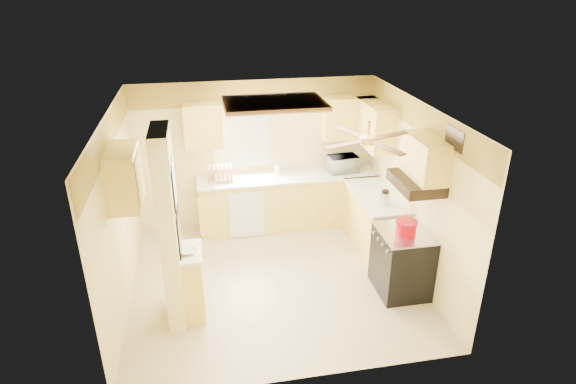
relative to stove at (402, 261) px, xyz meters
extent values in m
plane|color=tan|center=(-1.67, 0.55, -0.46)|extent=(4.00, 4.00, 0.00)
plane|color=white|center=(-1.67, 0.55, 2.04)|extent=(4.00, 4.00, 0.00)
plane|color=#F1DB93|center=(-1.67, 2.45, 0.79)|extent=(4.00, 0.00, 4.00)
plane|color=#F1DB93|center=(-1.67, -1.35, 0.79)|extent=(4.00, 0.00, 4.00)
plane|color=#F1DB93|center=(-3.67, 0.55, 0.79)|extent=(0.00, 3.80, 3.80)
plane|color=#F1DB93|center=(0.33, 0.55, 0.79)|extent=(0.00, 3.80, 3.80)
cube|color=yellow|center=(-1.67, 2.43, 1.84)|extent=(4.00, 0.02, 0.40)
cube|color=#F1DB93|center=(-3.02, 0.00, 0.79)|extent=(0.20, 0.70, 2.50)
cube|color=#FFD865|center=(-2.80, 0.00, -0.01)|extent=(0.25, 0.55, 0.90)
cube|color=silver|center=(-2.80, 0.00, 0.46)|extent=(0.28, 0.58, 0.04)
cube|color=#FFD865|center=(-1.17, 2.15, -0.01)|extent=(3.00, 0.60, 0.90)
cube|color=#FFD865|center=(0.03, 1.15, -0.01)|extent=(0.60, 1.40, 0.90)
cube|color=silver|center=(-1.17, 2.14, 0.46)|extent=(3.04, 0.64, 0.04)
cube|color=silver|center=(0.02, 1.15, 0.46)|extent=(0.64, 1.44, 0.04)
cube|color=white|center=(-1.92, 1.84, -0.03)|extent=(0.58, 0.02, 0.80)
cube|color=white|center=(-1.92, 2.44, 1.09)|extent=(0.92, 0.02, 1.02)
cube|color=white|center=(-1.92, 2.44, 1.09)|extent=(0.80, 0.02, 0.90)
cube|color=#FFD865|center=(-2.52, 2.27, 1.39)|extent=(0.60, 0.35, 0.70)
cube|color=#FFD865|center=(-0.12, 2.27, 1.39)|extent=(0.90, 0.35, 0.70)
cube|color=#FFD865|center=(0.16, 1.80, 1.39)|extent=(0.35, 1.00, 0.70)
cube|color=#FFD865|center=(-3.49, 0.30, 1.39)|extent=(0.35, 0.75, 0.70)
cube|color=#FFD865|center=(0.16, 0.00, 1.49)|extent=(0.35, 0.76, 0.52)
cube|color=black|center=(0.00, 0.00, -0.01)|extent=(0.65, 0.76, 0.90)
cube|color=silver|center=(0.00, 0.00, 0.44)|extent=(0.66, 0.77, 0.02)
cylinder|color=silver|center=(-0.33, -0.25, 0.34)|extent=(0.03, 0.05, 0.05)
cylinder|color=silver|center=(-0.33, -0.08, 0.34)|extent=(0.03, 0.05, 0.05)
cylinder|color=silver|center=(-0.33, 0.08, 0.34)|extent=(0.03, 0.05, 0.05)
cylinder|color=silver|center=(-0.33, 0.25, 0.34)|extent=(0.03, 0.05, 0.05)
cube|color=black|center=(0.07, 0.00, 1.16)|extent=(0.50, 0.76, 0.14)
cube|color=black|center=(-2.91, 0.00, 1.39)|extent=(0.02, 0.42, 0.57)
cube|color=white|center=(-2.90, 0.00, 1.39)|extent=(0.01, 0.37, 0.52)
cube|color=black|center=(-2.91, 0.00, 0.74)|extent=(0.02, 0.42, 0.57)
cube|color=yellow|center=(-2.90, 0.00, 0.74)|extent=(0.01, 0.37, 0.52)
cube|color=brown|center=(-1.57, 1.05, 2.00)|extent=(1.35, 0.95, 0.06)
cube|color=white|center=(-1.57, 1.05, 1.97)|extent=(1.15, 0.75, 0.02)
cylinder|color=gold|center=(-0.67, -0.15, 1.96)|extent=(0.04, 0.04, 0.16)
cylinder|color=gold|center=(-0.67, -0.15, 1.82)|extent=(0.18, 0.18, 0.08)
cube|color=brown|center=(-0.37, -0.04, 1.82)|extent=(0.55, 0.28, 0.01)
cube|color=brown|center=(-0.78, 0.15, 1.82)|extent=(0.28, 0.55, 0.01)
cube|color=brown|center=(-0.97, -0.26, 1.82)|extent=(0.55, 0.28, 0.01)
cube|color=brown|center=(-0.56, -0.45, 1.82)|extent=(0.28, 0.55, 0.01)
cube|color=black|center=(0.31, -0.35, 1.84)|extent=(0.02, 0.40, 0.25)
imported|color=white|center=(-0.22, 2.18, 0.62)|extent=(0.53, 0.38, 0.27)
imported|color=white|center=(-2.82, -0.05, 0.50)|extent=(0.21, 0.21, 0.05)
cylinder|color=#A4010F|center=(-0.02, -0.05, 0.54)|extent=(0.26, 0.26, 0.17)
cylinder|color=#A4010F|center=(-0.02, -0.05, 0.63)|extent=(0.28, 0.28, 0.02)
cylinder|color=silver|center=(0.01, 0.78, 0.58)|extent=(0.15, 0.15, 0.20)
cylinder|color=black|center=(0.01, 0.78, 0.70)|extent=(0.10, 0.10, 0.03)
cube|color=tan|center=(-2.30, 2.17, 0.50)|extent=(0.41, 0.31, 0.04)
cube|color=tan|center=(-2.46, 2.17, 0.60)|extent=(0.02, 0.27, 0.23)
cube|color=tan|center=(-2.40, 2.17, 0.60)|extent=(0.02, 0.27, 0.23)
cube|color=tan|center=(-2.33, 2.17, 0.60)|extent=(0.02, 0.27, 0.23)
cube|color=tan|center=(-2.26, 2.17, 0.60)|extent=(0.02, 0.27, 0.23)
cube|color=tan|center=(-2.19, 2.17, 0.60)|extent=(0.02, 0.27, 0.23)
cube|color=tan|center=(-2.12, 2.17, 0.60)|extent=(0.02, 0.27, 0.23)
cylinder|color=white|center=(-2.40, 2.17, 0.60)|extent=(0.02, 0.23, 0.23)
cylinder|color=white|center=(-2.26, 2.17, 0.60)|extent=(0.02, 0.23, 0.23)
cylinder|color=white|center=(-1.33, 2.26, 0.55)|extent=(0.10, 0.10, 0.13)
cylinder|color=tan|center=(-1.31, 2.26, 0.58)|extent=(0.01, 0.01, 0.21)
cylinder|color=tan|center=(-1.33, 2.28, 0.58)|extent=(0.01, 0.01, 0.21)
cylinder|color=tan|center=(-1.35, 2.26, 0.58)|extent=(0.01, 0.01, 0.21)
cylinder|color=tan|center=(-1.33, 2.24, 0.58)|extent=(0.01, 0.01, 0.21)
camera|label=1|loc=(-2.56, -5.20, 3.56)|focal=30.00mm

